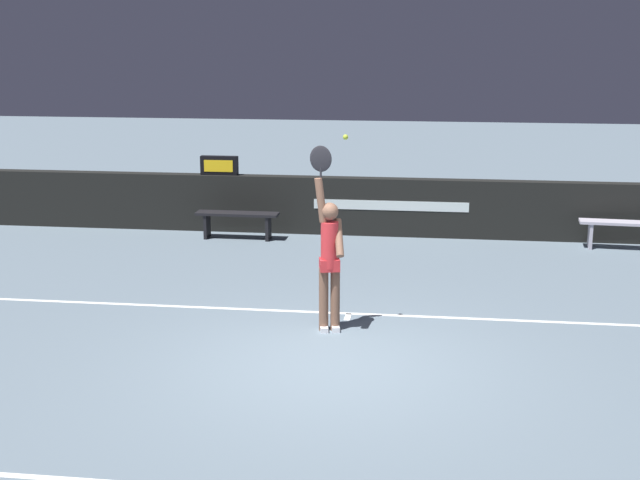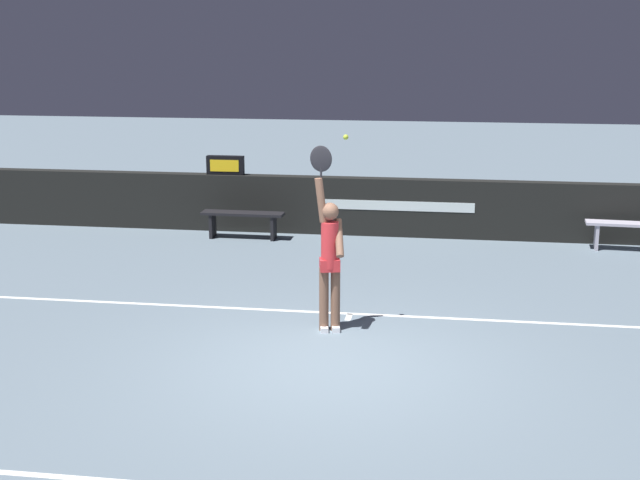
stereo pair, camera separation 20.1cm
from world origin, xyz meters
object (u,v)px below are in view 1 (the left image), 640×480
(speed_display, at_px, (219,165))
(tennis_player, at_px, (329,255))
(tennis_ball, at_px, (346,137))
(courtside_bench_far, at_px, (629,228))
(courtside_bench_near, at_px, (237,219))

(speed_display, distance_m, tennis_player, 6.43)
(speed_display, relative_size, tennis_ball, 10.91)
(speed_display, distance_m, tennis_ball, 6.63)
(tennis_player, relative_size, courtside_bench_far, 1.41)
(tennis_player, distance_m, tennis_ball, 1.57)
(speed_display, height_order, tennis_ball, tennis_ball)
(tennis_player, height_order, courtside_bench_near, tennis_player)
(tennis_player, relative_size, courtside_bench_near, 1.56)
(tennis_ball, distance_m, courtside_bench_far, 7.29)
(tennis_ball, bearing_deg, tennis_player, -174.54)
(tennis_ball, xyz_separation_m, courtside_bench_far, (4.70, 5.12, -2.18))
(tennis_ball, distance_m, courtside_bench_near, 6.07)
(speed_display, bearing_deg, tennis_ball, -61.46)
(speed_display, bearing_deg, tennis_player, -63.13)
(courtside_bench_near, bearing_deg, speed_display, 126.00)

